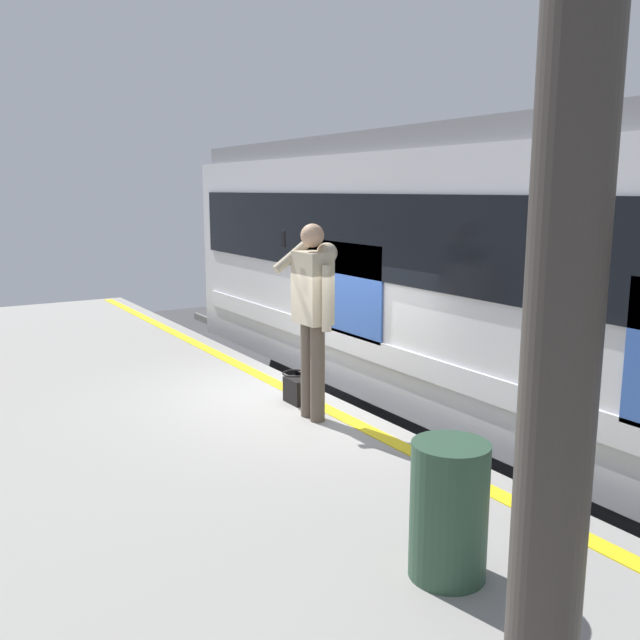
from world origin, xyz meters
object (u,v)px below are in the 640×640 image
at_px(train_carriage, 587,280).
at_px(trash_bin, 449,510).
at_px(station_column, 568,239).
at_px(handbag, 296,389).
at_px(passenger, 313,305).

xyz_separation_m(train_carriage, trash_bin, (-1.58, 3.17, -0.92)).
bearing_deg(train_carriage, station_column, 125.95).
bearing_deg(handbag, train_carriage, -126.51).
xyz_separation_m(handbag, station_column, (-4.35, 1.34, 1.86)).
relative_size(station_column, trash_bin, 5.03).
distance_m(passenger, handbag, 1.09).
bearing_deg(handbag, passenger, 169.83).
distance_m(passenger, trash_bin, 2.97).
relative_size(passenger, handbag, 5.69).
xyz_separation_m(handbag, trash_bin, (-3.28, 0.87, 0.25)).
height_order(train_carriage, station_column, station_column).
bearing_deg(trash_bin, station_column, 156.12).
height_order(handbag, trash_bin, trash_bin).
relative_size(handbag, trash_bin, 0.41).
xyz_separation_m(train_carriage, station_column, (-2.64, 3.64, 0.69)).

